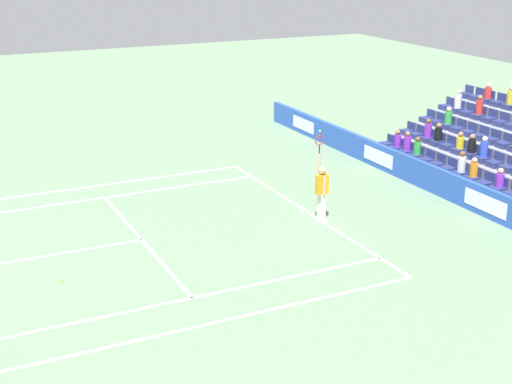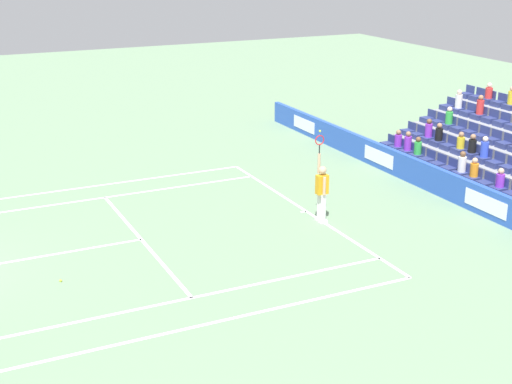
% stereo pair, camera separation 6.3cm
% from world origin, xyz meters
% --- Properties ---
extents(line_baseline, '(10.97, 0.10, 0.01)m').
position_xyz_m(line_baseline, '(0.00, -11.89, 0.00)').
color(line_baseline, white).
rests_on(line_baseline, ground).
extents(line_service, '(8.23, 0.10, 0.01)m').
position_xyz_m(line_service, '(0.00, -6.40, 0.00)').
color(line_service, white).
rests_on(line_service, ground).
extents(line_centre_service, '(0.10, 6.40, 0.01)m').
position_xyz_m(line_centre_service, '(0.00, -3.20, 0.00)').
color(line_centre_service, white).
rests_on(line_centre_service, ground).
extents(line_singles_sideline_left, '(0.10, 11.89, 0.01)m').
position_xyz_m(line_singles_sideline_left, '(4.12, -5.95, 0.00)').
color(line_singles_sideline_left, white).
rests_on(line_singles_sideline_left, ground).
extents(line_singles_sideline_right, '(0.10, 11.89, 0.01)m').
position_xyz_m(line_singles_sideline_right, '(-4.12, -5.95, 0.00)').
color(line_singles_sideline_right, white).
rests_on(line_singles_sideline_right, ground).
extents(line_doubles_sideline_left, '(0.10, 11.89, 0.01)m').
position_xyz_m(line_doubles_sideline_left, '(5.49, -5.95, 0.00)').
color(line_doubles_sideline_left, white).
rests_on(line_doubles_sideline_left, ground).
extents(line_doubles_sideline_right, '(0.10, 11.89, 0.01)m').
position_xyz_m(line_doubles_sideline_right, '(-5.49, -5.95, 0.00)').
color(line_doubles_sideline_right, white).
rests_on(line_doubles_sideline_right, ground).
extents(line_centre_mark, '(0.10, 0.20, 0.01)m').
position_xyz_m(line_centre_mark, '(0.00, -11.79, 0.00)').
color(line_centre_mark, white).
rests_on(line_centre_mark, ground).
extents(sponsor_barrier, '(23.26, 0.22, 0.94)m').
position_xyz_m(sponsor_barrier, '(-0.00, -16.76, 0.47)').
color(sponsor_barrier, blue).
rests_on(sponsor_barrier, ground).
extents(tennis_player, '(0.53, 0.36, 2.85)m').
position_xyz_m(tennis_player, '(-0.97, -11.87, 0.99)').
color(tennis_player, white).
rests_on(tennis_player, ground).
extents(stadium_stand, '(8.68, 4.75, 3.01)m').
position_xyz_m(stadium_stand, '(-0.00, -20.31, 0.83)').
color(stadium_stand, gray).
rests_on(stadium_stand, ground).
extents(loose_tennis_ball, '(0.07, 0.07, 0.07)m').
position_xyz_m(loose_tennis_ball, '(-1.84, -3.70, 0.03)').
color(loose_tennis_ball, '#D1E533').
rests_on(loose_tennis_ball, ground).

